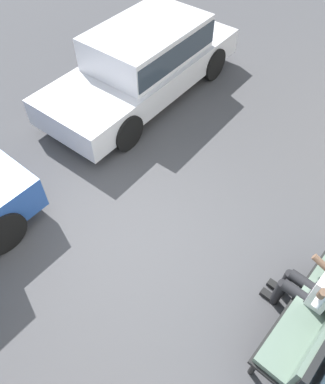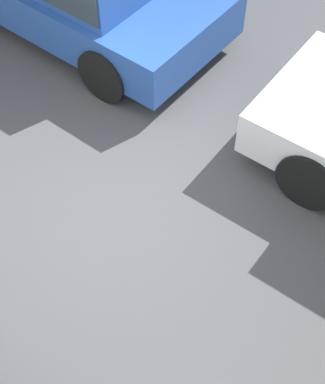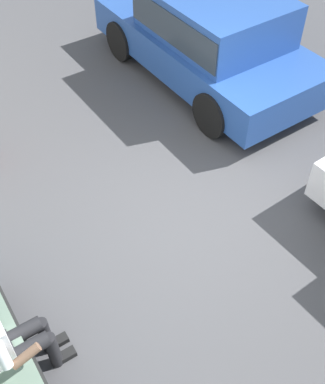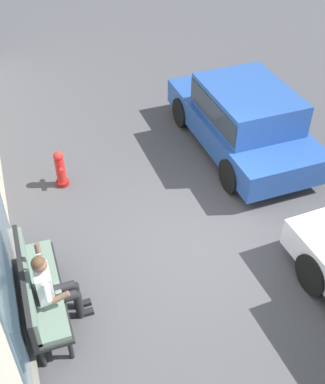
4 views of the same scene
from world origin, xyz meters
TOP-DOWN VIEW (x-y plane):
  - ground_plane at (0.00, 0.00)m, footprint 60.00×60.00m
  - bench at (-0.57, 2.90)m, footprint 1.96×0.55m
  - person_on_phone at (-0.73, 2.67)m, footprint 0.73×0.74m
  - parked_car_near at (-2.94, -2.14)m, footprint 4.64×2.00m

SIDE VIEW (x-z plane):
  - ground_plane at x=0.00m, z-range 0.00..0.00m
  - bench at x=-0.57m, z-range 0.08..1.11m
  - person_on_phone at x=-0.73m, z-range 0.04..1.40m
  - parked_car_near at x=-2.94m, z-range 0.07..1.50m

